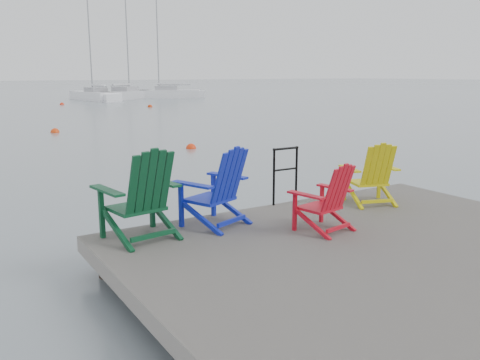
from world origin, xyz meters
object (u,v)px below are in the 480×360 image
chair_yellow (372,173)px  chair_red (327,197)px  handrail (285,170)px  buoy_c (150,107)px  buoy_b (55,132)px  buoy_d (62,105)px  sailboat_far (163,94)px  sailboat_mid (127,95)px  buoy_a (191,149)px  chair_green (141,194)px  sailboat_near (95,96)px  chair_blue (217,187)px

chair_yellow → chair_red: bearing=-136.9°
handrail → buoy_c: 32.56m
buoy_b → buoy_d: bearing=76.4°
chair_red → sailboat_far: size_ratio=0.08×
handrail → sailboat_mid: 46.69m
sailboat_mid → sailboat_far: sailboat_mid is taller
buoy_a → chair_green: bearing=-119.4°
chair_red → sailboat_near: 46.09m
buoy_b → buoy_c: buoy_c is taller
chair_yellow → sailboat_mid: 47.10m
chair_green → chair_yellow: (3.71, -0.24, -0.08)m
sailboat_mid → buoy_c: 14.20m
chair_red → sailboat_near: (9.97, 44.99, -0.60)m
chair_green → buoy_c: size_ratio=2.99×
handrail → chair_yellow: (1.13, -0.74, -0.05)m
chair_yellow → buoy_b: 17.60m
chair_yellow → sailboat_mid: (12.15, 45.50, -0.64)m
handrail → chair_red: (-0.41, -1.44, -0.09)m
buoy_c → buoy_d: size_ratio=1.07×
sailboat_mid → buoy_b: size_ratio=33.72×
chair_green → chair_yellow: 3.71m
handrail → chair_blue: size_ratio=0.84×
chair_yellow → buoy_b: (-1.07, 17.54, -0.99)m
buoy_c → chair_yellow: bearing=-105.9°
handrail → buoy_a: 9.81m
chair_green → buoy_d: bearing=70.5°
buoy_a → buoy_b: size_ratio=0.92×
chair_red → sailboat_mid: (13.70, 46.20, -0.60)m
sailboat_near → buoy_b: sailboat_near is taller
handrail → buoy_b: bearing=89.8°
handrail → sailboat_far: bearing=68.9°
chair_green → buoy_b: size_ratio=3.00×
chair_yellow → buoy_d: size_ratio=2.74×
handrail → sailboat_far: size_ratio=0.08×
sailboat_mid → buoy_d: sailboat_mid is taller
buoy_a → buoy_d: buoy_d is taller
sailboat_mid → sailboat_far: (4.08, 0.23, 0.00)m
chair_yellow → buoy_d: 38.51m
chair_yellow → sailboat_far: sailboat_far is taller
chair_blue → buoy_b: 17.38m
chair_blue → buoy_c: 33.51m
chair_blue → chair_yellow: 2.64m
handrail → chair_green: bearing=-169.0°
sailboat_far → buoy_b: (-17.31, -28.19, -0.36)m
chair_red → sailboat_mid: size_ratio=0.07×
chair_blue → buoy_b: size_ratio=2.82×
sailboat_near → buoy_d: (-4.47, -6.00, -0.36)m
chair_green → buoy_c: chair_green is taller
chair_green → buoy_b: 17.53m
buoy_d → chair_blue: bearing=-99.8°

